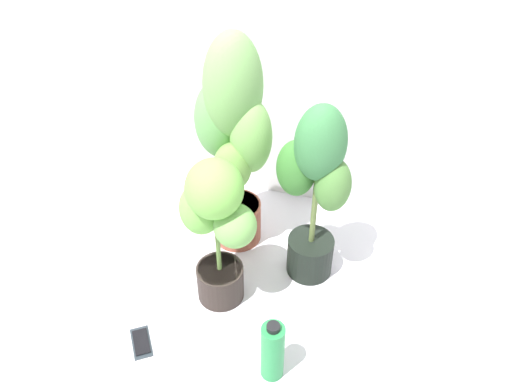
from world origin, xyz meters
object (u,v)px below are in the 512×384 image
at_px(potted_plant_center, 216,223).
at_px(potted_plant_back_right, 315,187).
at_px(cell_phone, 141,342).
at_px(potted_plant_back_center, 233,134).
at_px(nutrient_bottle, 273,351).

xyz_separation_m(potted_plant_center, potted_plant_back_right, (0.32, 0.24, 0.06)).
relative_size(potted_plant_back_right, cell_phone, 5.19).
height_order(potted_plant_center, potted_plant_back_right, potted_plant_back_right).
bearing_deg(potted_plant_back_right, potted_plant_center, -142.95).
xyz_separation_m(potted_plant_back_center, cell_phone, (-0.17, -0.66, -0.57)).
xyz_separation_m(potted_plant_back_center, nutrient_bottle, (0.34, -0.64, -0.44)).
bearing_deg(potted_plant_back_right, cell_phone, -134.05).
height_order(potted_plant_center, potted_plant_back_center, potted_plant_back_center).
height_order(potted_plant_back_center, cell_phone, potted_plant_back_center).
xyz_separation_m(potted_plant_center, cell_phone, (-0.22, -0.31, -0.40)).
bearing_deg(nutrient_bottle, cell_phone, -177.71).
bearing_deg(potted_plant_back_center, potted_plant_center, -83.05).
height_order(potted_plant_back_center, nutrient_bottle, potted_plant_back_center).
relative_size(potted_plant_center, cell_phone, 4.28).
bearing_deg(cell_phone, potted_plant_back_right, -168.22).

